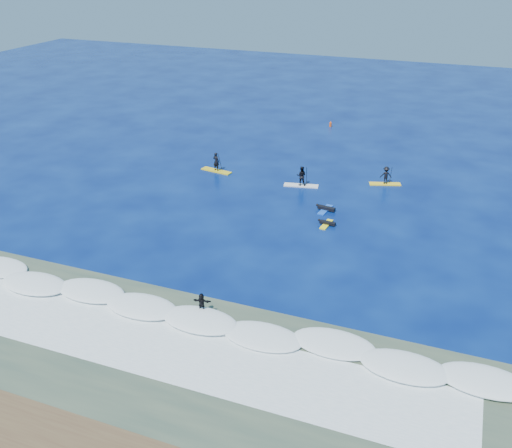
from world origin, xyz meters
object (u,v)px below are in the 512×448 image
at_px(marker_buoy, 330,124).
at_px(sup_paddler_center, 301,178).
at_px(sup_paddler_left, 216,165).
at_px(wave_surfer, 202,304).
at_px(sup_paddler_right, 386,176).
at_px(prone_paddler_near, 327,223).
at_px(prone_paddler_far, 325,209).

bearing_deg(marker_buoy, sup_paddler_center, -83.45).
bearing_deg(sup_paddler_left, wave_surfer, -57.64).
bearing_deg(sup_paddler_center, sup_paddler_right, 12.72).
bearing_deg(prone_paddler_near, sup_paddler_left, 65.45).
bearing_deg(sup_paddler_right, marker_buoy, 101.71).
distance_m(sup_paddler_left, marker_buoy, 20.23).
distance_m(sup_paddler_left, prone_paddler_far, 13.52).
relative_size(sup_paddler_left, sup_paddler_right, 1.11).
relative_size(prone_paddler_far, wave_surfer, 1.20).
bearing_deg(sup_paddler_left, sup_paddler_right, 18.78).
distance_m(prone_paddler_near, marker_buoy, 27.63).
relative_size(sup_paddler_right, prone_paddler_far, 1.34).
bearing_deg(wave_surfer, prone_paddler_far, 69.38).
distance_m(prone_paddler_far, wave_surfer, 17.69).
height_order(prone_paddler_near, prone_paddler_far, prone_paddler_far).
height_order(wave_surfer, marker_buoy, wave_surfer).
bearing_deg(sup_paddler_center, prone_paddler_far, -62.82).
height_order(sup_paddler_left, sup_paddler_center, sup_paddler_left).
bearing_deg(prone_paddler_far, sup_paddler_right, -17.99).
bearing_deg(prone_paddler_far, marker_buoy, 21.45).
height_order(sup_paddler_left, marker_buoy, sup_paddler_left).
height_order(sup_paddler_right, wave_surfer, sup_paddler_right).
bearing_deg(marker_buoy, sup_paddler_left, -109.43).
height_order(sup_paddler_left, wave_surfer, sup_paddler_left).
relative_size(sup_paddler_left, wave_surfer, 1.78).
distance_m(prone_paddler_far, marker_buoy, 24.84).
relative_size(prone_paddler_near, prone_paddler_far, 0.86).
bearing_deg(sup_paddler_center, marker_buoy, 85.30).
xyz_separation_m(sup_paddler_right, prone_paddler_far, (-3.74, -7.67, -0.64)).
height_order(sup_paddler_center, prone_paddler_near, sup_paddler_center).
xyz_separation_m(sup_paddler_center, wave_surfer, (0.38, -21.84, -0.09)).
bearing_deg(marker_buoy, wave_surfer, -86.36).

